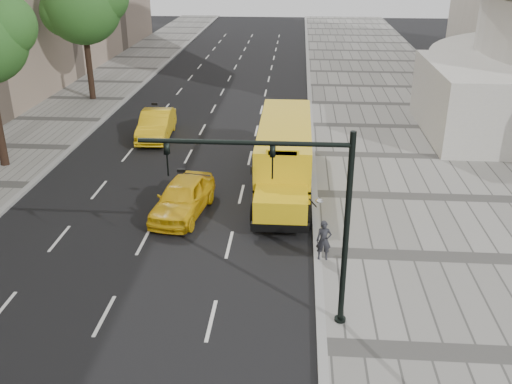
# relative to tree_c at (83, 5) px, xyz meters

# --- Properties ---
(ground) EXTENTS (140.00, 140.00, 0.00)m
(ground) POSITION_rel_tree_c_xyz_m (10.39, -16.70, -6.99)
(ground) COLOR black
(ground) RESTS_ON ground
(sidewalk_museum) EXTENTS (12.00, 140.00, 0.15)m
(sidewalk_museum) POSITION_rel_tree_c_xyz_m (22.39, -16.70, -6.92)
(sidewalk_museum) COLOR gray
(sidewalk_museum) RESTS_ON ground
(curb_museum) EXTENTS (0.30, 140.00, 0.15)m
(curb_museum) POSITION_rel_tree_c_xyz_m (16.39, -16.70, -6.92)
(curb_museum) COLOR gray
(curb_museum) RESTS_ON ground
(curb_far) EXTENTS (0.30, 140.00, 0.15)m
(curb_far) POSITION_rel_tree_c_xyz_m (2.39, -16.70, -6.92)
(curb_far) COLOR gray
(curb_far) RESTS_ON ground
(tree_c) EXTENTS (6.24, 5.55, 9.73)m
(tree_c) POSITION_rel_tree_c_xyz_m (0.00, 0.00, 0.00)
(tree_c) COLOR black
(tree_c) RESTS_ON ground
(school_bus) EXTENTS (2.96, 11.56, 3.19)m
(school_bus) POSITION_rel_tree_c_xyz_m (14.89, -15.03, -5.23)
(school_bus) COLOR yellow
(school_bus) RESTS_ON ground
(taxi_near) EXTENTS (2.58, 4.97, 1.62)m
(taxi_near) POSITION_rel_tree_c_xyz_m (10.54, -19.07, -6.19)
(taxi_near) COLOR yellow
(taxi_near) RESTS_ON ground
(taxi_far) EXTENTS (2.10, 5.19, 1.67)m
(taxi_far) POSITION_rel_tree_c_xyz_m (6.87, -8.59, -6.16)
(taxi_far) COLOR yellow
(taxi_far) RESTS_ON ground
(pedestrian) EXTENTS (0.57, 0.38, 1.57)m
(pedestrian) POSITION_rel_tree_c_xyz_m (16.58, -22.79, -6.06)
(pedestrian) COLOR #232429
(pedestrian) RESTS_ON sidewalk_museum
(traffic_signal) EXTENTS (6.18, 0.36, 6.40)m
(traffic_signal) POSITION_rel_tree_c_xyz_m (15.59, -26.60, -2.90)
(traffic_signal) COLOR black
(traffic_signal) RESTS_ON ground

